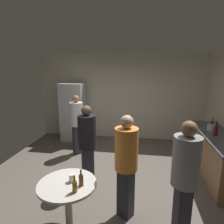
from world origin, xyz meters
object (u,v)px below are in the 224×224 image
Objects in this scene: plastic_cup_white at (72,178)px; person_in_black_shirt at (87,140)px; person_in_white_shirt at (77,120)px; beer_bottle_amber at (75,186)px; person_in_gray_shirt at (185,174)px; beer_bottle_on_counter at (212,124)px; kettle at (211,128)px; refrigerator at (74,112)px; person_in_orange_shirt at (126,160)px; foreground_table at (68,190)px; beer_bottle_brown at (81,180)px; wine_bottle_on_counter at (216,130)px.

person_in_black_shirt reaches higher than plastic_cup_white.
plastic_cup_white is 2.56m from person_in_white_shirt.
beer_bottle_amber is 1.39m from person_in_gray_shirt.
beer_bottle_on_counter reaches higher than plastic_cup_white.
beer_bottle_amber is (-2.34, -2.34, -0.15)m from kettle.
person_in_black_shirt is (1.13, -2.38, 0.03)m from refrigerator.
person_in_gray_shirt is (2.69, -3.40, 0.06)m from refrigerator.
person_in_gray_shirt reaches higher than person_in_orange_shirt.
kettle is 0.30× the size of foreground_table.
refrigerator is 3.65m from person_in_orange_shirt.
wine_bottle_on_counter is at bearing 39.12° from beer_bottle_brown.
person_in_orange_shirt is (0.71, 0.34, 0.15)m from plastic_cup_white.
refrigerator is at bearing 108.40° from foreground_table.
beer_bottle_amber is (-2.44, -2.60, -0.17)m from beer_bottle_on_counter.
foreground_table is at bearing -23.85° from person_in_black_shirt.
refrigerator reaches higher than person_in_white_shirt.
kettle is at bearing 40.86° from plastic_cup_white.
person_in_gray_shirt is at bearing 99.08° from person_in_orange_shirt.
beer_bottle_on_counter is 3.58m from foreground_table.
beer_bottle_on_counter is 3.56m from beer_bottle_amber.
wine_bottle_on_counter is 3.01m from plastic_cup_white.
beer_bottle_brown is 0.15× the size of person_in_white_shirt.
person_in_black_shirt reaches higher than beer_bottle_amber.
beer_bottle_on_counter is 2.95m from person_in_black_shirt.
beer_bottle_amber is 2.09× the size of plastic_cup_white.
beer_bottle_on_counter is at bearing 43.04° from foreground_table.
person_in_black_shirt is 1.08m from person_in_orange_shirt.
person_in_white_shirt is at bearing -179.30° from person_in_black_shirt.
wine_bottle_on_counter is 3.10m from foreground_table.
beer_bottle_amber is 1.00× the size of beer_bottle_brown.
kettle is at bearing -110.38° from beer_bottle_on_counter.
beer_bottle_on_counter is at bearing 69.62° from kettle.
wine_bottle_on_counter reaches higher than kettle.
wine_bottle_on_counter reaches higher than beer_bottle_brown.
foreground_table is at bearing -32.04° from person_in_orange_shirt.
beer_bottle_on_counter is 3.32m from person_in_white_shirt.
person_in_gray_shirt reaches higher than person_in_white_shirt.
refrigerator reaches higher than person_in_orange_shirt.
beer_bottle_on_counter is (0.13, 0.61, -0.03)m from wine_bottle_on_counter.
person_in_black_shirt is at bearing -153.43° from beer_bottle_on_counter.
foreground_table is at bearing 135.66° from beer_bottle_amber.
kettle is 2.75m from person_in_black_shirt.
refrigerator is 3.91m from beer_bottle_on_counter.
wine_bottle_on_counter is 1.35× the size of beer_bottle_on_counter.
beer_bottle_amber is 0.83m from person_in_orange_shirt.
beer_bottle_amber is at bearing -16.55° from person_in_black_shirt.
person_in_black_shirt is 0.97× the size of person_in_gray_shirt.
wine_bottle_on_counter is at bearing 160.79° from person_in_orange_shirt.
wine_bottle_on_counter is 0.39× the size of foreground_table.
refrigerator is 4.34m from person_in_gray_shirt.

